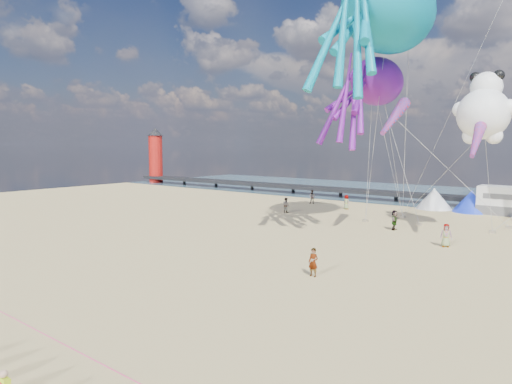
# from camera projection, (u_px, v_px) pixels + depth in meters

# --- Properties ---
(ground) EXTENTS (120.00, 120.00, 0.00)m
(ground) POSITION_uv_depth(u_px,v_px,m) (190.00, 315.00, 19.85)
(ground) COLOR #DAC07D
(ground) RESTS_ON ground
(water) EXTENTS (120.00, 120.00, 0.00)m
(water) POSITION_uv_depth(u_px,v_px,m) (483.00, 198.00, 62.73)
(water) COLOR #385B6C
(water) RESTS_ON ground
(pier) EXTENTS (60.00, 3.00, 0.50)m
(pier) POSITION_uv_depth(u_px,v_px,m) (272.00, 185.00, 71.34)
(pier) COLOR black
(pier) RESTS_ON ground
(lighthouse) EXTENTS (2.60, 2.60, 9.00)m
(lighthouse) POSITION_uv_depth(u_px,v_px,m) (156.00, 159.00, 88.26)
(lighthouse) COLOR #A5140F
(lighthouse) RESTS_ON ground
(tent_white) EXTENTS (4.00, 4.00, 2.40)m
(tent_white) POSITION_uv_depth(u_px,v_px,m) (434.00, 198.00, 52.15)
(tent_white) COLOR white
(tent_white) RESTS_ON ground
(tent_blue) EXTENTS (4.00, 4.00, 2.40)m
(tent_blue) POSITION_uv_depth(u_px,v_px,m) (472.00, 201.00, 49.68)
(tent_blue) COLOR #1933CC
(tent_blue) RESTS_ON ground
(rope_line) EXTENTS (34.00, 0.03, 0.03)m
(rope_line) POSITION_uv_depth(u_px,v_px,m) (86.00, 356.00, 15.95)
(rope_line) COLOR #F2338C
(rope_line) RESTS_ON ground
(standing_person) EXTENTS (0.60, 0.40, 1.61)m
(standing_person) POSITION_uv_depth(u_px,v_px,m) (313.00, 262.00, 25.49)
(standing_person) COLOR tan
(standing_person) RESTS_ON ground
(beachgoer_0) EXTENTS (0.72, 0.61, 1.69)m
(beachgoer_0) POSITION_uv_depth(u_px,v_px,m) (446.00, 235.00, 32.86)
(beachgoer_0) COLOR #7F6659
(beachgoer_0) RESTS_ON ground
(beachgoer_1) EXTENTS (0.94, 0.74, 1.70)m
(beachgoer_1) POSITION_uv_depth(u_px,v_px,m) (312.00, 197.00, 56.56)
(beachgoer_1) COLOR #7F6659
(beachgoer_1) RESTS_ON ground
(beachgoer_4) EXTENTS (0.51, 1.05, 1.73)m
(beachgoer_4) POSITION_uv_depth(u_px,v_px,m) (395.00, 220.00, 39.36)
(beachgoer_4) COLOR #7F6659
(beachgoer_4) RESTS_ON ground
(beachgoer_6) EXTENTS (0.70, 0.58, 1.64)m
(beachgoer_6) POSITION_uv_depth(u_px,v_px,m) (346.00, 202.00, 51.92)
(beachgoer_6) COLOR #7F6659
(beachgoer_6) RESTS_ON ground
(beachgoer_7) EXTENTS (0.83, 0.57, 1.63)m
(beachgoer_7) POSITION_uv_depth(u_px,v_px,m) (286.00, 205.00, 49.24)
(beachgoer_7) COLOR #7F6659
(beachgoer_7) RESTS_ON ground
(sandbag_a) EXTENTS (0.50, 0.35, 0.22)m
(sandbag_a) POSITION_uv_depth(u_px,v_px,m) (365.00, 221.00, 43.49)
(sandbag_a) COLOR gray
(sandbag_a) RESTS_ON ground
(sandbag_b) EXTENTS (0.50, 0.35, 0.22)m
(sandbag_b) POSITION_uv_depth(u_px,v_px,m) (419.00, 224.00, 41.67)
(sandbag_b) COLOR gray
(sandbag_b) RESTS_ON ground
(sandbag_c) EXTENTS (0.50, 0.35, 0.22)m
(sandbag_c) POSITION_uv_depth(u_px,v_px,m) (493.00, 232.00, 37.95)
(sandbag_c) COLOR gray
(sandbag_c) RESTS_ON ground
(sandbag_d) EXTENTS (0.50, 0.35, 0.22)m
(sandbag_d) POSITION_uv_depth(u_px,v_px,m) (509.00, 227.00, 40.04)
(sandbag_d) COLOR gray
(sandbag_d) RESTS_ON ground
(sandbag_e) EXTENTS (0.50, 0.35, 0.22)m
(sandbag_e) POSITION_uv_depth(u_px,v_px,m) (402.00, 217.00, 45.85)
(sandbag_e) COLOR gray
(sandbag_e) RESTS_ON ground
(kite_octopus_teal) EXTENTS (6.56, 12.33, 13.44)m
(kite_octopus_teal) POSITION_uv_depth(u_px,v_px,m) (389.00, 10.00, 36.35)
(kite_octopus_teal) COLOR #05829F
(kite_octopus_purple) EXTENTS (4.82, 9.63, 10.63)m
(kite_octopus_purple) POSITION_uv_depth(u_px,v_px,m) (377.00, 82.00, 40.74)
(kite_octopus_purple) COLOR #6D138F
(kite_panda) EXTENTS (5.37, 5.11, 6.99)m
(kite_panda) POSITION_uv_depth(u_px,v_px,m) (483.00, 114.00, 36.75)
(kite_panda) COLOR white
(windsock_left) EXTENTS (3.08, 7.59, 7.58)m
(windsock_left) POSITION_uv_depth(u_px,v_px,m) (376.00, 34.00, 38.83)
(windsock_left) COLOR red
(windsock_mid) EXTENTS (1.56, 6.22, 6.16)m
(windsock_mid) POSITION_uv_depth(u_px,v_px,m) (394.00, 117.00, 35.74)
(windsock_mid) COLOR red
(windsock_right) EXTENTS (1.42, 5.06, 5.00)m
(windsock_right) POSITION_uv_depth(u_px,v_px,m) (477.00, 140.00, 33.83)
(windsock_right) COLOR red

